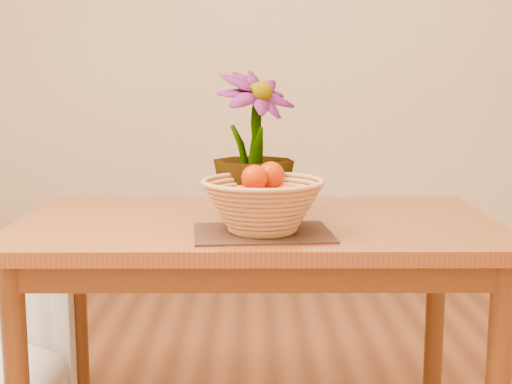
{
  "coord_description": "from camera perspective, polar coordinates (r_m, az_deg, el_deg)",
  "views": [
    {
      "loc": [
        -0.01,
        -1.75,
        1.16
      ],
      "look_at": [
        -0.0,
        0.17,
        0.85
      ],
      "focal_mm": 50.0,
      "sensor_mm": 36.0,
      "label": 1
    }
  ],
  "objects": [
    {
      "name": "wicker_basket",
      "position": [
        1.89,
        0.54,
        -1.24
      ],
      "size": [
        0.33,
        0.33,
        0.13
      ],
      "color": "#B8854C",
      "rests_on": "placemat"
    },
    {
      "name": "potted_plant",
      "position": [
        2.07,
        -0.21,
        3.73
      ],
      "size": [
        0.34,
        0.34,
        0.43
      ],
      "primitive_type": "imported",
      "rotation": [
        0.0,
        0.0,
        0.67
      ],
      "color": "#1B4112",
      "rests_on": "table"
    },
    {
      "name": "placemat",
      "position": [
        1.9,
        0.54,
        -3.28
      ],
      "size": [
        0.38,
        0.3,
        0.01
      ],
      "primitive_type": "cube",
      "rotation": [
        0.0,
        0.0,
        0.08
      ],
      "color": "#372014",
      "rests_on": "table"
    },
    {
      "name": "orange_pile",
      "position": [
        1.88,
        0.57,
        0.33
      ],
      "size": [
        0.19,
        0.18,
        0.13
      ],
      "rotation": [
        0.0,
        0.0,
        -0.3
      ],
      "color": "#EF5D03",
      "rests_on": "wicker_basket"
    },
    {
      "name": "table",
      "position": [
        2.11,
        0.1,
        -4.54
      ],
      "size": [
        1.4,
        0.8,
        0.75
      ],
      "color": "brown",
      "rests_on": "floor"
    },
    {
      "name": "wall_back",
      "position": [
        4.01,
        -0.07,
        11.83
      ],
      "size": [
        4.0,
        0.02,
        2.7
      ],
      "primitive_type": "cube",
      "color": "#F7E2BC",
      "rests_on": "floor"
    }
  ]
}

